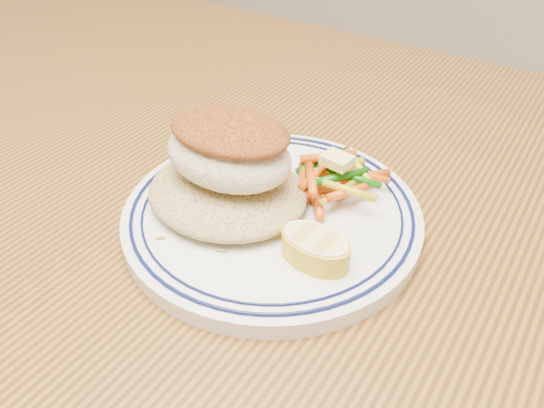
{
  "coord_description": "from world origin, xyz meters",
  "views": [
    {
      "loc": [
        0.24,
        -0.31,
        1.04
      ],
      "look_at": [
        0.04,
        -0.01,
        0.77
      ],
      "focal_mm": 35.0,
      "sensor_mm": 36.0,
      "label": 1
    }
  ],
  "objects_px": {
    "plate": "(272,214)",
    "vegetable_pile": "(333,178)",
    "dining_table": "(243,275)",
    "rice_pilaf": "(227,189)",
    "lemon_wedge": "(315,247)",
    "fish_fillet": "(229,148)"
  },
  "relations": [
    {
      "from": "dining_table",
      "to": "rice_pilaf",
      "type": "relative_size",
      "value": 10.59
    },
    {
      "from": "lemon_wedge",
      "to": "plate",
      "type": "bearing_deg",
      "value": 150.71
    },
    {
      "from": "rice_pilaf",
      "to": "plate",
      "type": "bearing_deg",
      "value": 19.8
    },
    {
      "from": "rice_pilaf",
      "to": "lemon_wedge",
      "type": "distance_m",
      "value": 0.1
    },
    {
      "from": "rice_pilaf",
      "to": "vegetable_pile",
      "type": "height_order",
      "value": "vegetable_pile"
    },
    {
      "from": "dining_table",
      "to": "rice_pilaf",
      "type": "xyz_separation_m",
      "value": [
        0.01,
        -0.02,
        0.13
      ]
    },
    {
      "from": "plate",
      "to": "lemon_wedge",
      "type": "relative_size",
      "value": 4.3
    },
    {
      "from": "lemon_wedge",
      "to": "rice_pilaf",
      "type": "bearing_deg",
      "value": 167.95
    },
    {
      "from": "vegetable_pile",
      "to": "lemon_wedge",
      "type": "bearing_deg",
      "value": -70.32
    },
    {
      "from": "plate",
      "to": "lemon_wedge",
      "type": "xyz_separation_m",
      "value": [
        0.06,
        -0.03,
        0.02
      ]
    },
    {
      "from": "plate",
      "to": "vegetable_pile",
      "type": "relative_size",
      "value": 2.42
    },
    {
      "from": "dining_table",
      "to": "plate",
      "type": "relative_size",
      "value": 5.91
    },
    {
      "from": "dining_table",
      "to": "plate",
      "type": "distance_m",
      "value": 0.11
    },
    {
      "from": "plate",
      "to": "lemon_wedge",
      "type": "height_order",
      "value": "lemon_wedge"
    },
    {
      "from": "dining_table",
      "to": "rice_pilaf",
      "type": "distance_m",
      "value": 0.13
    },
    {
      "from": "dining_table",
      "to": "plate",
      "type": "xyz_separation_m",
      "value": [
        0.04,
        -0.01,
        0.11
      ]
    },
    {
      "from": "dining_table",
      "to": "fish_fillet",
      "type": "bearing_deg",
      "value": -78.58
    },
    {
      "from": "fish_fillet",
      "to": "plate",
      "type": "bearing_deg",
      "value": 8.03
    },
    {
      "from": "fish_fillet",
      "to": "vegetable_pile",
      "type": "bearing_deg",
      "value": 39.59
    },
    {
      "from": "rice_pilaf",
      "to": "vegetable_pile",
      "type": "xyz_separation_m",
      "value": [
        0.07,
        0.07,
        -0.0
      ]
    },
    {
      "from": "fish_fillet",
      "to": "lemon_wedge",
      "type": "xyz_separation_m",
      "value": [
        0.1,
        -0.03,
        -0.04
      ]
    },
    {
      "from": "dining_table",
      "to": "vegetable_pile",
      "type": "distance_m",
      "value": 0.15
    }
  ]
}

